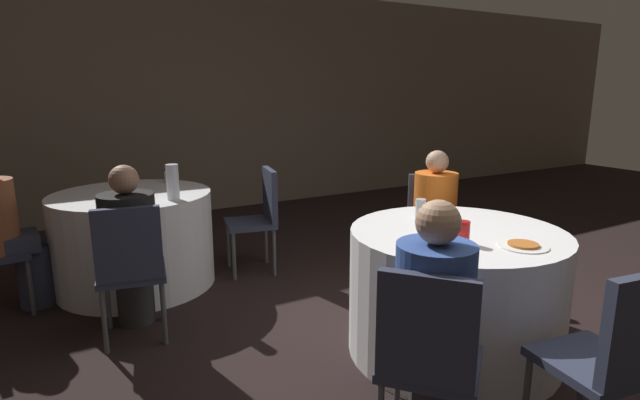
{
  "coord_description": "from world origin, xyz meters",
  "views": [
    {
      "loc": [
        -2.04,
        -1.91,
        1.57
      ],
      "look_at": [
        -0.47,
        0.82,
        0.86
      ],
      "focal_mm": 28.0,
      "sensor_mm": 36.0,
      "label": 1
    }
  ],
  "objects_px": {
    "person_black_shirt": "(130,249)",
    "pizza_plate_near": "(523,245)",
    "chair_far_east": "(260,211)",
    "person_blue_shirt": "(435,325)",
    "chair_near_southwest": "(428,352)",
    "person_floral_shirt": "(5,234)",
    "chair_near_northeast": "(432,221)",
    "soda_can_silver": "(420,208)",
    "person_orange_shirt": "(435,224)",
    "chair_far_south": "(130,262)",
    "table_far": "(135,239)",
    "chair_near_south": "(616,351)",
    "soda_can_red": "(463,232)",
    "bottle_far": "(173,182)",
    "table_near": "(454,292)"
  },
  "relations": [
    {
      "from": "chair_near_south",
      "to": "person_black_shirt",
      "type": "bearing_deg",
      "value": 131.61
    },
    {
      "from": "soda_can_silver",
      "to": "bottle_far",
      "type": "distance_m",
      "value": 1.8
    },
    {
      "from": "chair_near_northeast",
      "to": "person_floral_shirt",
      "type": "height_order",
      "value": "person_floral_shirt"
    },
    {
      "from": "soda_can_silver",
      "to": "person_orange_shirt",
      "type": "bearing_deg",
      "value": 37.37
    },
    {
      "from": "person_floral_shirt",
      "to": "soda_can_red",
      "type": "relative_size",
      "value": 9.29
    },
    {
      "from": "chair_near_south",
      "to": "soda_can_silver",
      "type": "height_order",
      "value": "chair_near_south"
    },
    {
      "from": "chair_near_northeast",
      "to": "bottle_far",
      "type": "relative_size",
      "value": 3.38
    },
    {
      "from": "chair_far_east",
      "to": "person_blue_shirt",
      "type": "xyz_separation_m",
      "value": [
        -0.22,
        -2.4,
        0.04
      ]
    },
    {
      "from": "chair_far_east",
      "to": "person_blue_shirt",
      "type": "bearing_deg",
      "value": -173.38
    },
    {
      "from": "chair_near_south",
      "to": "pizza_plate_near",
      "type": "bearing_deg",
      "value": 78.77
    },
    {
      "from": "table_far",
      "to": "person_black_shirt",
      "type": "distance_m",
      "value": 0.88
    },
    {
      "from": "chair_far_south",
      "to": "person_floral_shirt",
      "type": "xyz_separation_m",
      "value": [
        -0.67,
        0.94,
        0.04
      ]
    },
    {
      "from": "person_black_shirt",
      "to": "pizza_plate_near",
      "type": "xyz_separation_m",
      "value": [
        1.7,
        -1.59,
        0.2
      ]
    },
    {
      "from": "chair_near_northeast",
      "to": "chair_far_east",
      "type": "xyz_separation_m",
      "value": [
        -1.05,
        0.99,
        0.0
      ]
    },
    {
      "from": "table_near",
      "to": "chair_far_south",
      "type": "xyz_separation_m",
      "value": [
        -1.65,
        1.05,
        0.16
      ]
    },
    {
      "from": "chair_far_south",
      "to": "person_orange_shirt",
      "type": "distance_m",
      "value": 2.17
    },
    {
      "from": "table_near",
      "to": "soda_can_silver",
      "type": "bearing_deg",
      "value": 88.91
    },
    {
      "from": "soda_can_red",
      "to": "chair_near_northeast",
      "type": "bearing_deg",
      "value": 54.25
    },
    {
      "from": "chair_near_northeast",
      "to": "bottle_far",
      "type": "xyz_separation_m",
      "value": [
        -1.82,
        0.8,
        0.35
      ]
    },
    {
      "from": "person_floral_shirt",
      "to": "soda_can_silver",
      "type": "distance_m",
      "value": 2.86
    },
    {
      "from": "person_floral_shirt",
      "to": "chair_far_south",
      "type": "bearing_deg",
      "value": 30.69
    },
    {
      "from": "soda_can_silver",
      "to": "table_far",
      "type": "bearing_deg",
      "value": 130.48
    },
    {
      "from": "chair_near_south",
      "to": "chair_near_southwest",
      "type": "distance_m",
      "value": 0.75
    },
    {
      "from": "person_black_shirt",
      "to": "person_orange_shirt",
      "type": "xyz_separation_m",
      "value": [
        2.12,
        -0.49,
        -0.01
      ]
    },
    {
      "from": "person_floral_shirt",
      "to": "chair_near_southwest",
      "type": "bearing_deg",
      "value": 24.98
    },
    {
      "from": "chair_near_southwest",
      "to": "soda_can_red",
      "type": "relative_size",
      "value": 7.32
    },
    {
      "from": "chair_far_east",
      "to": "chair_far_south",
      "type": "distance_m",
      "value": 1.44
    },
    {
      "from": "chair_far_east",
      "to": "bottle_far",
      "type": "bearing_deg",
      "value": 115.73
    },
    {
      "from": "chair_near_northeast",
      "to": "soda_can_silver",
      "type": "height_order",
      "value": "chair_near_northeast"
    },
    {
      "from": "person_floral_shirt",
      "to": "soda_can_silver",
      "type": "relative_size",
      "value": 9.29
    },
    {
      "from": "table_far",
      "to": "person_floral_shirt",
      "type": "xyz_separation_m",
      "value": [
        -0.86,
        -0.07,
        0.19
      ]
    },
    {
      "from": "chair_far_east",
      "to": "soda_can_silver",
      "type": "xyz_separation_m",
      "value": [
        0.46,
        -1.51,
        0.28
      ]
    },
    {
      "from": "chair_near_southwest",
      "to": "chair_near_northeast",
      "type": "bearing_deg",
      "value": 97.97
    },
    {
      "from": "person_blue_shirt",
      "to": "soda_can_silver",
      "type": "bearing_deg",
      "value": 103.33
    },
    {
      "from": "chair_near_northeast",
      "to": "chair_far_south",
      "type": "relative_size",
      "value": 1.0
    },
    {
      "from": "chair_far_south",
      "to": "chair_near_northeast",
      "type": "bearing_deg",
      "value": 5.69
    },
    {
      "from": "chair_far_east",
      "to": "person_black_shirt",
      "type": "xyz_separation_m",
      "value": [
        -1.17,
        -0.64,
        0.03
      ]
    },
    {
      "from": "person_black_shirt",
      "to": "person_blue_shirt",
      "type": "relative_size",
      "value": 0.98
    },
    {
      "from": "table_far",
      "to": "person_floral_shirt",
      "type": "relative_size",
      "value": 1.09
    },
    {
      "from": "chair_far_south",
      "to": "soda_can_red",
      "type": "relative_size",
      "value": 7.32
    },
    {
      "from": "table_near",
      "to": "chair_near_southwest",
      "type": "relative_size",
      "value": 1.4
    },
    {
      "from": "person_floral_shirt",
      "to": "soda_can_silver",
      "type": "bearing_deg",
      "value": 49.86
    },
    {
      "from": "chair_far_south",
      "to": "person_blue_shirt",
      "type": "relative_size",
      "value": 0.78
    },
    {
      "from": "chair_near_northeast",
      "to": "person_black_shirt",
      "type": "bearing_deg",
      "value": 25.72
    },
    {
      "from": "table_far",
      "to": "chair_far_east",
      "type": "bearing_deg",
      "value": -11.93
    },
    {
      "from": "chair_near_northeast",
      "to": "chair_far_east",
      "type": "height_order",
      "value": "same"
    },
    {
      "from": "chair_near_southwest",
      "to": "person_floral_shirt",
      "type": "bearing_deg",
      "value": 170.67
    },
    {
      "from": "table_far",
      "to": "person_orange_shirt",
      "type": "height_order",
      "value": "person_orange_shirt"
    },
    {
      "from": "person_black_shirt",
      "to": "person_blue_shirt",
      "type": "height_order",
      "value": "person_blue_shirt"
    },
    {
      "from": "person_blue_shirt",
      "to": "pizza_plate_near",
      "type": "bearing_deg",
      "value": 63.38
    }
  ]
}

